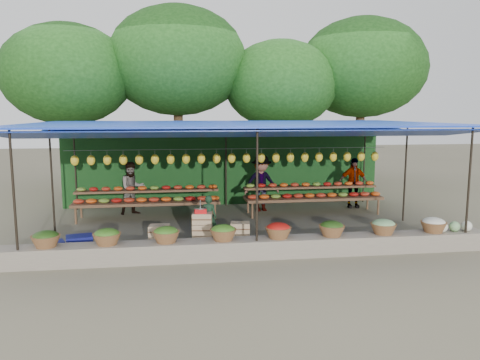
{
  "coord_description": "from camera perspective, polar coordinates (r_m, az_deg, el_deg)",
  "views": [
    {
      "loc": [
        -1.71,
        -12.36,
        3.1
      ],
      "look_at": [
        0.08,
        0.2,
        1.25
      ],
      "focal_mm": 35.0,
      "sensor_mm": 36.0,
      "label": 1
    }
  ],
  "objects": [
    {
      "name": "blue_crate_front",
      "position": [
        11.12,
        -21.92,
        -7.73
      ],
      "size": [
        0.6,
        0.52,
        0.3
      ],
      "primitive_type": "cube",
      "rotation": [
        0.0,
        0.0,
        0.38
      ],
      "color": "navy",
      "rests_on": "ground"
    },
    {
      "name": "fruit_table_right",
      "position": [
        14.56,
        8.85,
        -1.68
      ],
      "size": [
        4.21,
        0.95,
        0.93
      ],
      "color": "#553022",
      "rests_on": "ground"
    },
    {
      "name": "customer_mid",
      "position": [
        14.72,
        2.62,
        -0.39
      ],
      "size": [
        1.24,
        0.84,
        1.77
      ],
      "primitive_type": "imported",
      "rotation": [
        0.0,
        0.0,
        0.17
      ],
      "color": "slate",
      "rests_on": "ground"
    },
    {
      "name": "customer_right",
      "position": [
        15.68,
        13.62,
        -0.34
      ],
      "size": [
        0.99,
        0.5,
        1.63
      ],
      "primitive_type": "imported",
      "rotation": [
        0.0,
        0.0,
        -0.1
      ],
      "color": "slate",
      "rests_on": "ground"
    },
    {
      "name": "fruit_table_left",
      "position": [
        13.96,
        -11.21,
        -2.17
      ],
      "size": [
        4.21,
        0.95,
        0.93
      ],
      "color": "#553022",
      "rests_on": "ground"
    },
    {
      "name": "stall_canopy",
      "position": [
        12.56,
        -0.3,
        6.31
      ],
      "size": [
        10.8,
        6.6,
        2.82
      ],
      "color": "black",
      "rests_on": "ground"
    },
    {
      "name": "netting_backdrop",
      "position": [
        15.72,
        -1.82,
        1.51
      ],
      "size": [
        10.6,
        0.06,
        2.5
      ],
      "primitive_type": "cube",
      "color": "#1E4D1B",
      "rests_on": "ground"
    },
    {
      "name": "crate_counter",
      "position": [
        11.08,
        -4.77,
        -6.35
      ],
      "size": [
        2.39,
        0.4,
        0.77
      ],
      "color": "tan",
      "rests_on": "ground"
    },
    {
      "name": "tree_row",
      "position": [
        18.65,
        -1.31,
        13.2
      ],
      "size": [
        16.51,
        5.5,
        7.12
      ],
      "color": "#3B2515",
      "rests_on": "ground"
    },
    {
      "name": "stone_curb",
      "position": [
        10.19,
        1.9,
        -8.28
      ],
      "size": [
        10.6,
        0.55,
        0.4
      ],
      "primitive_type": "cube",
      "color": "#73685C",
      "rests_on": "ground"
    },
    {
      "name": "customer_left",
      "position": [
        14.56,
        -12.99,
        -1.01
      ],
      "size": [
        0.97,
        0.88,
        1.61
      ],
      "primitive_type": "imported",
      "rotation": [
        0.0,
        0.0,
        0.43
      ],
      "color": "slate",
      "rests_on": "ground"
    },
    {
      "name": "ground",
      "position": [
        12.86,
        -0.24,
        -5.68
      ],
      "size": [
        60.0,
        60.0,
        0.0
      ],
      "primitive_type": "plane",
      "color": "#645F4A",
      "rests_on": "ground"
    },
    {
      "name": "produce_baskets",
      "position": [
        10.07,
        1.35,
        -6.32
      ],
      "size": [
        8.98,
        0.58,
        0.34
      ],
      "color": "brown",
      "rests_on": "stone_curb"
    },
    {
      "name": "blue_crate_back",
      "position": [
        11.25,
        -18.97,
        -7.28
      ],
      "size": [
        0.65,
        0.53,
        0.34
      ],
      "primitive_type": "cube",
      "rotation": [
        0.0,
        0.0,
        0.22
      ],
      "color": "navy",
      "rests_on": "ground"
    },
    {
      "name": "vendor_seated",
      "position": [
        11.6,
        -3.84,
        -4.49
      ],
      "size": [
        0.45,
        0.36,
        1.08
      ],
      "primitive_type": "imported",
      "rotation": [
        0.0,
        0.0,
        2.85
      ],
      "color": "#183520",
      "rests_on": "ground"
    },
    {
      "name": "weighing_scale",
      "position": [
        10.95,
        -4.85,
        -3.65
      ],
      "size": [
        0.29,
        0.29,
        0.31
      ],
      "color": "red",
      "rests_on": "crate_counter"
    }
  ]
}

